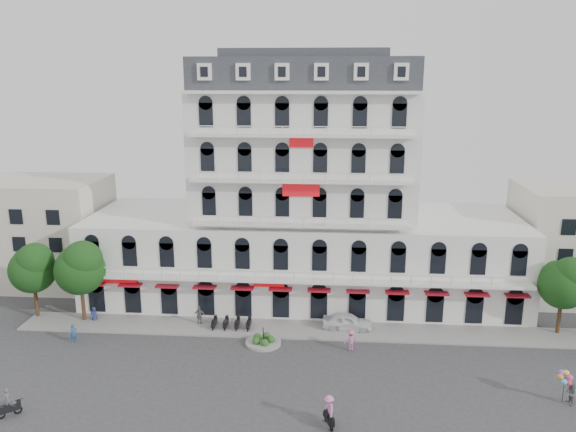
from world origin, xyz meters
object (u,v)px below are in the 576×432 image
at_px(rider_west, 8,404).
at_px(rider_center, 329,410).
at_px(balloon_vendor, 569,388).
at_px(parked_car, 347,322).

height_order(rider_west, rider_center, rider_center).
height_order(rider_west, balloon_vendor, balloon_vendor).
bearing_deg(rider_center, rider_west, -107.88).
relative_size(rider_west, rider_center, 0.93).
distance_m(parked_car, balloon_vendor, 19.29).
xyz_separation_m(rider_center, balloon_vendor, (17.38, 4.02, 0.02)).
height_order(parked_car, rider_center, rider_center).
relative_size(rider_west, balloon_vendor, 0.88).
bearing_deg(rider_center, parked_car, 154.51).
xyz_separation_m(rider_west, rider_center, (22.43, 0.51, 0.28)).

